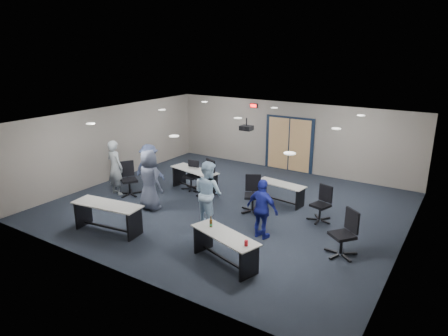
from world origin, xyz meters
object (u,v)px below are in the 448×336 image
Objects in this scene: table_back_left at (195,176)px; chair_loose_left at (129,179)px; chair_back_d at (320,204)px; person_lightblue at (208,193)px; chair_back_b at (205,177)px; person_navy at (262,209)px; chair_back_c at (253,194)px; person_gray at (115,167)px; chair_back_a at (191,176)px; table_back_right at (281,190)px; chair_loose_right at (342,234)px; table_front_right at (225,243)px; person_back at (149,169)px; table_front_left at (108,213)px; person_plaid at (150,180)px.

chair_loose_left reaches higher than table_back_left.
chair_back_d is 0.57× the size of person_lightblue.
person_navy reaches higher than chair_back_b.
chair_back_c is 0.60× the size of person_gray.
chair_back_a is 0.85× the size of chair_back_b.
table_back_left reaches higher than table_back_right.
chair_back_d is 0.56× the size of person_gray.
table_back_left is at bearing -158.96° from chair_loose_right.
table_front_right is 0.98× the size of table_back_left.
chair_back_d is (4.65, -0.15, 0.02)m from chair_back_a.
table_back_right is at bearing -66.77° from person_navy.
chair_loose_right is 0.72× the size of person_navy.
table_back_right is 2.71m from person_lightblue.
chair_back_a is 1.44m from person_back.
chair_loose_left is at bearing -148.22° from table_back_right.
chair_loose_right is at bearing -161.47° from person_lightblue.
chair_back_b is (-2.47, -0.63, 0.14)m from table_back_right.
chair_back_b is 0.68× the size of person_back.
person_gray reaches higher than chair_back_d.
chair_loose_right is 0.63× the size of person_lightblue.
person_gray is 1.02× the size of person_lightblue.
table_back_right is at bearing -97.46° from person_lightblue.
person_back is at bearing 103.04° from table_front_left.
person_back reaches higher than chair_loose_left.
table_back_right is at bearing -165.03° from person_back.
table_back_right is at bearing 114.20° from table_front_right.
table_front_right reaches higher than table_back_left.
chair_loose_left is 0.98× the size of chair_loose_right.
chair_loose_right is at bearing -25.26° from chair_back_a.
table_front_left is 1.82× the size of chair_back_c.
table_front_left is 1.74× the size of chair_back_b.
chair_loose_right is at bearing -38.93° from chair_back_d.
chair_loose_right is (5.57, -1.73, 0.06)m from table_back_left.
person_plaid is at bearing 174.66° from table_front_right.
table_back_right is at bearing 21.87° from table_back_left.
person_navy is at bearing 163.00° from person_back.
person_navy reaches higher than chair_loose_left.
table_back_right is 5.45m from person_gray.
person_back is (-4.66, 0.89, 0.05)m from person_navy.
table_front_right reaches higher than table_back_right.
chair_loose_right is at bearing 167.76° from person_back.
chair_loose_left reaches higher than chair_back_a.
chair_back_c reaches higher than table_back_right.
table_front_left is 2.93m from person_gray.
table_back_left is at bearing -164.71° from chair_back_d.
chair_back_a is 0.54× the size of person_plaid.
table_back_right is 1.60× the size of chair_back_d.
chair_loose_right is 6.70m from person_back.
table_front_right reaches higher than chair_back_a.
table_back_right is 1.47× the size of chair_loose_left.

